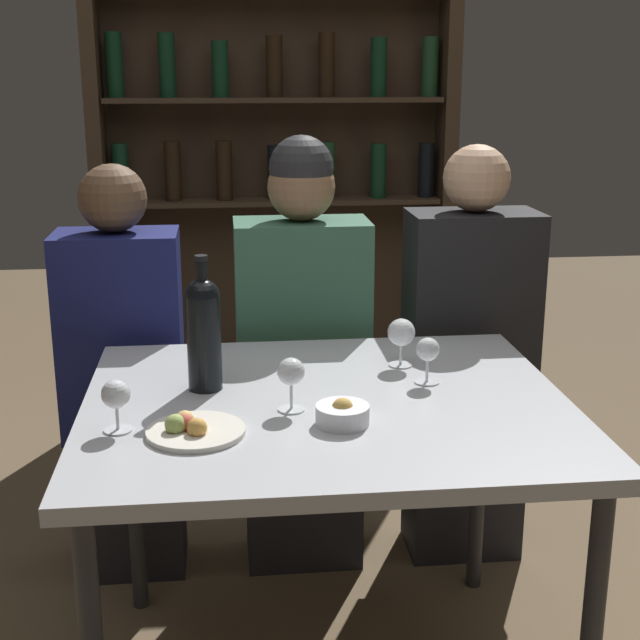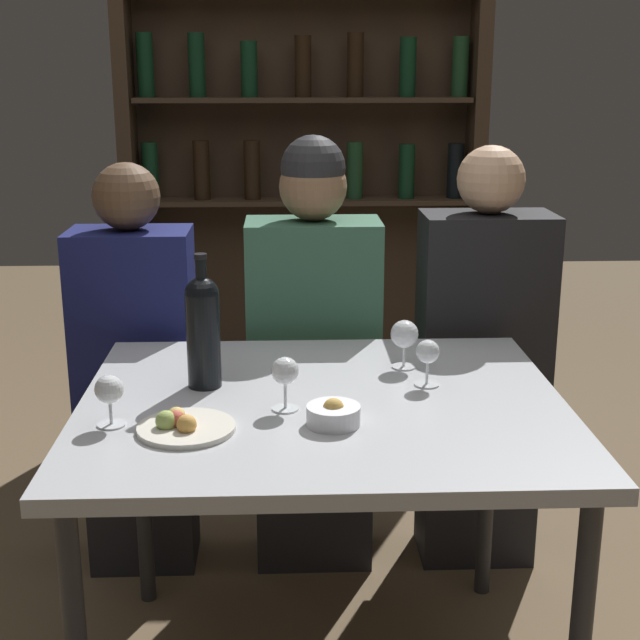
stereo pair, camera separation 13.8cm
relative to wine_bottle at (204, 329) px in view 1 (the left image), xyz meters
The scene contains 12 objects.
dining_table 0.36m from the wine_bottle, 21.00° to the right, with size 1.10×0.93×0.76m.
wine_rack_wall 1.83m from the wine_bottle, 81.36° to the left, with size 1.51×0.21×2.04m.
wine_bottle is the anchor object (origin of this frame).
wine_glass_0 0.26m from the wine_bottle, 39.85° to the right, with size 0.06×0.06×0.12m.
wine_glass_1 0.30m from the wine_bottle, 126.99° to the right, with size 0.06×0.06×0.11m.
wine_glass_2 0.51m from the wine_bottle, 13.33° to the left, with size 0.07×0.07×0.12m.
wine_glass_3 0.53m from the wine_bottle, ahead, with size 0.06×0.06×0.11m.
food_plate_0 0.30m from the wine_bottle, 94.96° to the right, with size 0.20×0.20×0.05m.
snack_bowl 0.40m from the wine_bottle, 40.61° to the right, with size 0.11×0.11×0.06m.
seated_person_left 0.66m from the wine_bottle, 115.69° to the left, with size 0.35×0.22×1.24m.
seated_person_center 0.65m from the wine_bottle, 62.64° to the left, with size 0.39×0.22×1.31m.
seated_person_right 0.99m from the wine_bottle, 33.80° to the left, with size 0.38×0.22×1.28m.
Camera 1 is at (-0.22, -1.88, 1.49)m, focal length 50.00 mm.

